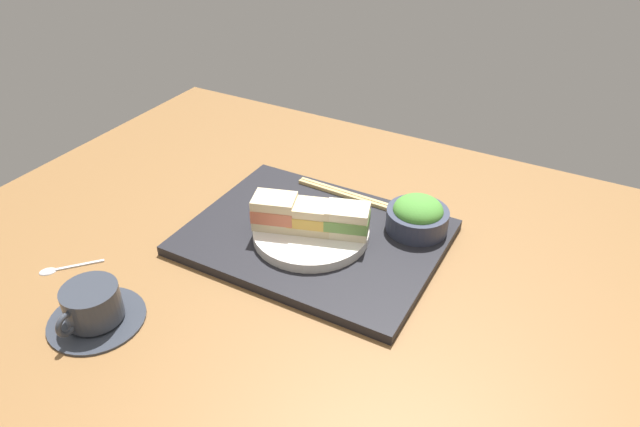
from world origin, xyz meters
The scene contains 10 objects.
ground_plane centered at (0.00, 0.00, -1.50)cm, with size 140.00×100.00×3.00cm, color brown.
serving_tray centered at (4.28, -2.52, 0.89)cm, with size 43.51×32.96×1.78cm, color black.
sandwich_plate centered at (4.33, -1.38, 2.64)cm, with size 20.31×20.31×1.72cm, color silver.
sandwich_near centered at (-1.68, -3.39, 6.06)cm, with size 8.65×7.51×5.13cm.
sandwich_middle centered at (4.33, -1.38, 5.99)cm, with size 8.91×7.51×4.99cm.
sandwich_far centered at (10.35, 0.63, 6.35)cm, with size 8.60×7.42×5.72cm.
salad_bowl centered at (-10.97, -12.50, 4.59)cm, with size 11.00×11.00×6.31cm.
chopsticks_pair centered at (5.55, -16.30, 2.13)cm, with size 19.70×2.30×0.70cm.
coffee_cup centered at (23.13, 30.52, 2.72)cm, with size 14.35×14.35×6.23cm.
teaspoon centered at (38.01, 25.13, 0.35)cm, with size 7.93×8.52×0.80cm.
Camera 1 is at (-35.85, 68.56, 61.19)cm, focal length 32.07 mm.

